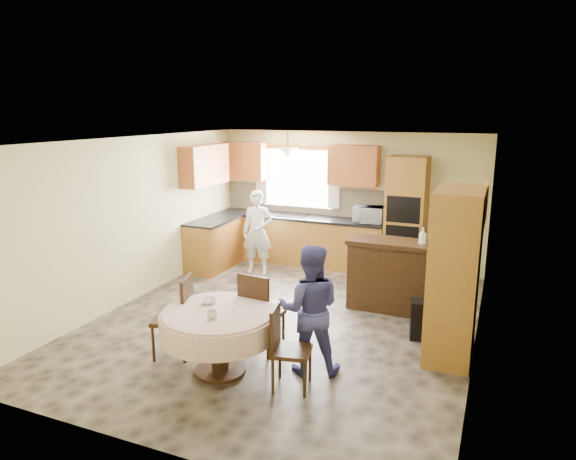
# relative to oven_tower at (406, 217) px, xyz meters

# --- Properties ---
(floor) EXTENTS (5.00, 6.00, 0.01)m
(floor) POSITION_rel_oven_tower_xyz_m (-1.15, -2.69, -1.06)
(floor) COLOR #6C5C4B
(floor) RESTS_ON ground
(ceiling) EXTENTS (5.00, 6.00, 0.01)m
(ceiling) POSITION_rel_oven_tower_xyz_m (-1.15, -2.69, 1.44)
(ceiling) COLOR white
(ceiling) RESTS_ON wall_back
(wall_back) EXTENTS (5.00, 0.02, 2.50)m
(wall_back) POSITION_rel_oven_tower_xyz_m (-1.15, 0.31, 0.19)
(wall_back) COLOR #D5CC88
(wall_back) RESTS_ON floor
(wall_front) EXTENTS (5.00, 0.02, 2.50)m
(wall_front) POSITION_rel_oven_tower_xyz_m (-1.15, -5.69, 0.19)
(wall_front) COLOR #D5CC88
(wall_front) RESTS_ON floor
(wall_left) EXTENTS (0.02, 6.00, 2.50)m
(wall_left) POSITION_rel_oven_tower_xyz_m (-3.65, -2.69, 0.19)
(wall_left) COLOR #D5CC88
(wall_left) RESTS_ON floor
(wall_right) EXTENTS (0.02, 6.00, 2.50)m
(wall_right) POSITION_rel_oven_tower_xyz_m (1.35, -2.69, 0.19)
(wall_right) COLOR #D5CC88
(wall_right) RESTS_ON floor
(window) EXTENTS (1.40, 0.03, 1.10)m
(window) POSITION_rel_oven_tower_xyz_m (-2.15, 0.29, 0.54)
(window) COLOR white
(window) RESTS_ON wall_back
(curtain_left) EXTENTS (0.22, 0.02, 1.15)m
(curtain_left) POSITION_rel_oven_tower_xyz_m (-2.90, 0.24, 0.59)
(curtain_left) COLOR white
(curtain_left) RESTS_ON wall_back
(curtain_right) EXTENTS (0.22, 0.02, 1.15)m
(curtain_right) POSITION_rel_oven_tower_xyz_m (-1.40, 0.24, 0.59)
(curtain_right) COLOR white
(curtain_right) RESTS_ON wall_back
(base_cab_back) EXTENTS (3.30, 0.60, 0.88)m
(base_cab_back) POSITION_rel_oven_tower_xyz_m (-2.00, 0.01, -0.62)
(base_cab_back) COLOR #BC8332
(base_cab_back) RESTS_ON floor
(counter_back) EXTENTS (3.30, 0.64, 0.04)m
(counter_back) POSITION_rel_oven_tower_xyz_m (-2.00, 0.01, -0.16)
(counter_back) COLOR black
(counter_back) RESTS_ON base_cab_back
(base_cab_left) EXTENTS (0.60, 1.20, 0.88)m
(base_cab_left) POSITION_rel_oven_tower_xyz_m (-3.35, -0.89, -0.62)
(base_cab_left) COLOR #BC8332
(base_cab_left) RESTS_ON floor
(counter_left) EXTENTS (0.64, 1.20, 0.04)m
(counter_left) POSITION_rel_oven_tower_xyz_m (-3.35, -0.89, -0.16)
(counter_left) COLOR black
(counter_left) RESTS_ON base_cab_left
(backsplash) EXTENTS (3.30, 0.02, 0.55)m
(backsplash) POSITION_rel_oven_tower_xyz_m (-2.00, 0.30, 0.12)
(backsplash) COLOR tan
(backsplash) RESTS_ON wall_back
(wall_cab_left) EXTENTS (0.85, 0.33, 0.72)m
(wall_cab_left) POSITION_rel_oven_tower_xyz_m (-3.20, 0.15, 0.85)
(wall_cab_left) COLOR #C76731
(wall_cab_left) RESTS_ON wall_back
(wall_cab_right) EXTENTS (0.90, 0.33, 0.72)m
(wall_cab_right) POSITION_rel_oven_tower_xyz_m (-1.00, 0.15, 0.85)
(wall_cab_right) COLOR #C76731
(wall_cab_right) RESTS_ON wall_back
(wall_cab_side) EXTENTS (0.33, 1.20, 0.72)m
(wall_cab_side) POSITION_rel_oven_tower_xyz_m (-3.48, -0.89, 0.85)
(wall_cab_side) COLOR #C76731
(wall_cab_side) RESTS_ON wall_left
(oven_tower) EXTENTS (0.66, 0.62, 2.12)m
(oven_tower) POSITION_rel_oven_tower_xyz_m (0.00, 0.00, 0.00)
(oven_tower) COLOR #BC8332
(oven_tower) RESTS_ON floor
(oven_upper) EXTENTS (0.56, 0.01, 0.45)m
(oven_upper) POSITION_rel_oven_tower_xyz_m (0.00, -0.31, 0.19)
(oven_upper) COLOR black
(oven_upper) RESTS_ON oven_tower
(oven_lower) EXTENTS (0.56, 0.01, 0.45)m
(oven_lower) POSITION_rel_oven_tower_xyz_m (0.00, -0.31, -0.31)
(oven_lower) COLOR black
(oven_lower) RESTS_ON oven_tower
(pendant) EXTENTS (0.36, 0.36, 0.18)m
(pendant) POSITION_rel_oven_tower_xyz_m (-2.15, -0.19, 1.06)
(pendant) COLOR beige
(pendant) RESTS_ON ceiling
(sideboard) EXTENTS (1.39, 0.60, 0.98)m
(sideboard) POSITION_rel_oven_tower_xyz_m (0.17, -1.66, -0.57)
(sideboard) COLOR #3C2410
(sideboard) RESTS_ON floor
(space_heater) EXTENTS (0.41, 0.33, 0.51)m
(space_heater) POSITION_rel_oven_tower_xyz_m (0.73, -2.50, -0.81)
(space_heater) COLOR black
(space_heater) RESTS_ON floor
(cupboard) EXTENTS (0.53, 1.06, 2.02)m
(cupboard) POSITION_rel_oven_tower_xyz_m (1.07, -2.81, -0.05)
(cupboard) COLOR #BC8332
(cupboard) RESTS_ON floor
(dining_table) EXTENTS (1.29, 1.29, 0.73)m
(dining_table) POSITION_rel_oven_tower_xyz_m (-1.26, -4.29, -0.49)
(dining_table) COLOR #3C2410
(dining_table) RESTS_ON floor
(chair_left) EXTENTS (0.53, 0.53, 0.99)m
(chair_left) POSITION_rel_oven_tower_xyz_m (-1.90, -4.11, -0.52)
(chair_left) COLOR #3C2410
(chair_left) RESTS_ON floor
(chair_back) EXTENTS (0.48, 0.48, 1.01)m
(chair_back) POSITION_rel_oven_tower_xyz_m (-1.06, -3.68, -0.50)
(chair_back) COLOR #3C2410
(chair_back) RESTS_ON floor
(chair_right) EXTENTS (0.46, 0.46, 0.90)m
(chair_right) POSITION_rel_oven_tower_xyz_m (-0.46, -4.29, -0.56)
(chair_right) COLOR #3C2410
(chair_right) RESTS_ON floor
(framed_picture) EXTENTS (0.06, 0.61, 0.50)m
(framed_picture) POSITION_rel_oven_tower_xyz_m (1.32, -2.23, 0.71)
(framed_picture) COLOR gold
(framed_picture) RESTS_ON wall_right
(microwave) EXTENTS (0.55, 0.40, 0.29)m
(microwave) POSITION_rel_oven_tower_xyz_m (-0.65, -0.04, 0.00)
(microwave) COLOR silver
(microwave) RESTS_ON counter_back
(person_sink) EXTENTS (0.61, 0.47, 1.50)m
(person_sink) POSITION_rel_oven_tower_xyz_m (-2.46, -0.85, -0.31)
(person_sink) COLOR silver
(person_sink) RESTS_ON floor
(person_dining) EXTENTS (0.86, 0.75, 1.47)m
(person_dining) POSITION_rel_oven_tower_xyz_m (-0.35, -3.85, -0.32)
(person_dining) COLOR navy
(person_dining) RESTS_ON floor
(bowl_sideboard) EXTENTS (0.25, 0.25, 0.05)m
(bowl_sideboard) POSITION_rel_oven_tower_xyz_m (-0.08, -1.66, -0.05)
(bowl_sideboard) COLOR #B2B2B2
(bowl_sideboard) RESTS_ON sideboard
(bottle_sideboard) EXTENTS (0.14, 0.14, 0.29)m
(bottle_sideboard) POSITION_rel_oven_tower_xyz_m (0.53, -1.66, 0.07)
(bottle_sideboard) COLOR silver
(bottle_sideboard) RESTS_ON sideboard
(cup_table) EXTENTS (0.13, 0.13, 0.09)m
(cup_table) POSITION_rel_oven_tower_xyz_m (-1.21, -4.49, -0.28)
(cup_table) COLOR #B2B2B2
(cup_table) RESTS_ON dining_table
(bowl_table) EXTENTS (0.23, 0.23, 0.05)m
(bowl_table) POSITION_rel_oven_tower_xyz_m (-1.47, -4.13, -0.30)
(bowl_table) COLOR #B2B2B2
(bowl_table) RESTS_ON dining_table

